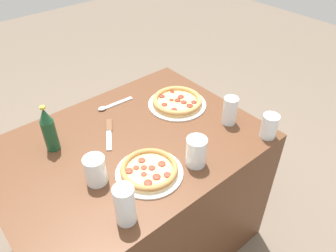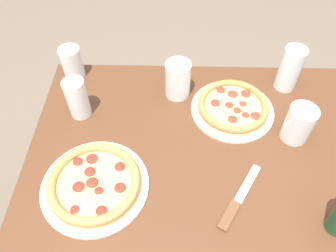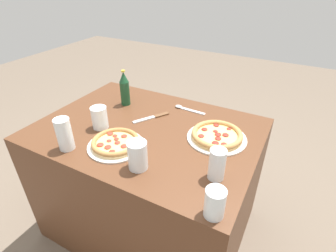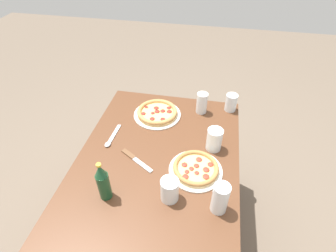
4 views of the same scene
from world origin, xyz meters
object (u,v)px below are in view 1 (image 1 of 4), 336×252
at_px(glass_cola, 196,152).
at_px(glass_water, 96,171).
at_px(pizza_veggie, 149,170).
at_px(glass_orange_juice, 125,206).
at_px(knife, 109,133).
at_px(spoon, 110,106).
at_px(glass_red_wine, 230,112).
at_px(glass_lemonade, 269,127).
at_px(pizza_pepperoni, 177,102).
at_px(beer_bottle, 49,130).

distance_m(glass_cola, glass_water, 0.39).
relative_size(pizza_veggie, glass_orange_juice, 1.71).
distance_m(glass_orange_juice, knife, 0.48).
relative_size(glass_cola, spoon, 0.65).
bearing_deg(pizza_veggie, glass_red_wine, 2.37).
bearing_deg(glass_orange_juice, glass_water, 86.13).
distance_m(glass_cola, glass_lemonade, 0.37).
xyz_separation_m(glass_red_wine, knife, (-0.47, 0.29, -0.06)).
bearing_deg(glass_cola, glass_red_wine, 17.20).
distance_m(pizza_pepperoni, knife, 0.39).
distance_m(beer_bottle, knife, 0.26).
height_order(glass_cola, beer_bottle, beer_bottle).
height_order(glass_orange_juice, beer_bottle, beer_bottle).
bearing_deg(beer_bottle, glass_orange_juice, -86.56).
distance_m(glass_orange_juice, glass_water, 0.22).
relative_size(glass_lemonade, beer_bottle, 0.52).
bearing_deg(spoon, glass_water, -128.01).
bearing_deg(glass_cola, glass_lemonade, -12.95).
xyz_separation_m(glass_orange_juice, glass_red_wine, (0.67, 0.14, -0.01)).
xyz_separation_m(glass_orange_juice, glass_water, (0.01, 0.22, -0.02)).
height_order(pizza_veggie, glass_orange_juice, glass_orange_juice).
bearing_deg(pizza_pepperoni, beer_bottle, 171.07).
xyz_separation_m(glass_lemonade, glass_red_wine, (-0.06, 0.18, 0.01)).
height_order(pizza_veggie, glass_water, glass_water).
bearing_deg(glass_cola, glass_orange_juice, -173.20).
xyz_separation_m(glass_water, knife, (0.19, 0.22, -0.05)).
bearing_deg(pizza_veggie, glass_water, 150.79).
relative_size(glass_cola, glass_red_wine, 0.94).
distance_m(pizza_veggie, glass_water, 0.20).
height_order(glass_water, knife, glass_water).
bearing_deg(glass_red_wine, glass_cola, -162.80).
relative_size(glass_lemonade, glass_water, 0.96).
bearing_deg(pizza_pepperoni, glass_cola, -121.50).
bearing_deg(glass_red_wine, beer_bottle, 152.86).
xyz_separation_m(glass_lemonade, spoon, (-0.41, 0.65, -0.05)).
height_order(glass_orange_juice, glass_red_wine, glass_orange_juice).
bearing_deg(knife, spoon, 56.01).
bearing_deg(beer_bottle, glass_lemonade, -35.38).
relative_size(glass_orange_juice, spoon, 0.80).
bearing_deg(glass_water, pizza_veggie, -29.21).
distance_m(glass_orange_juice, spoon, 0.69).
height_order(glass_orange_juice, spoon, glass_orange_juice).
relative_size(glass_water, glass_red_wine, 0.87).
bearing_deg(glass_cola, glass_water, 153.83).
relative_size(glass_water, beer_bottle, 0.54).
bearing_deg(spoon, knife, -123.99).
bearing_deg(knife, glass_cola, -67.06).
xyz_separation_m(pizza_pepperoni, glass_cola, (-0.22, -0.36, 0.04)).
xyz_separation_m(knife, spoon, (0.12, 0.18, 0.00)).
relative_size(pizza_pepperoni, glass_orange_juice, 1.87).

